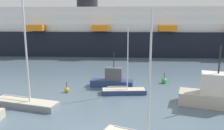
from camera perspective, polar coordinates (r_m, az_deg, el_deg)
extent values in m
cube|color=gray|center=(23.27, -20.64, -8.94)|extent=(6.71, 2.73, 0.55)
cube|color=beige|center=(23.17, -20.69, -8.26)|extent=(6.43, 2.56, 0.04)
cylinder|color=silver|center=(21.67, -20.63, 5.30)|extent=(0.16, 0.16, 10.99)
cylinder|color=silver|center=(23.64, -22.57, -7.17)|extent=(2.92, 0.62, 0.13)
cube|color=navy|center=(25.38, 2.93, -6.56)|extent=(4.99, 2.21, 0.48)
cube|color=beige|center=(25.30, 2.93, -6.01)|extent=(4.78, 2.07, 0.04)
cylinder|color=silver|center=(24.55, 3.91, 1.39)|extent=(0.12, 0.12, 6.65)
cylinder|color=silver|center=(25.15, 1.35, -5.32)|extent=(2.15, 0.47, 0.09)
cylinder|color=silver|center=(14.40, 9.34, -3.06)|extent=(0.13, 0.13, 8.19)
cylinder|color=silver|center=(16.09, 4.53, -15.61)|extent=(2.37, 0.82, 0.10)
cube|color=navy|center=(27.79, -0.06, -4.56)|extent=(5.10, 1.60, 0.82)
cube|color=#4C5156|center=(27.45, 0.46, -2.22)|extent=(2.02, 1.16, 1.54)
cylinder|color=#262626|center=(27.10, 0.47, 1.19)|extent=(0.10, 0.10, 1.77)
cube|color=#BCB29E|center=(23.88, 25.22, -7.95)|extent=(7.71, 3.73, 1.21)
cube|color=silver|center=(23.39, 24.65, -4.22)|extent=(3.13, 2.26, 1.97)
cylinder|color=#262626|center=(22.92, 25.13, 1.28)|extent=(0.15, 0.15, 2.59)
sphere|color=orange|center=(26.27, -11.12, -6.07)|extent=(0.54, 0.54, 0.54)
cylinder|color=black|center=(26.09, -11.17, -4.82)|extent=(0.06, 0.06, 0.65)
sphere|color=green|center=(29.99, 12.77, -3.81)|extent=(0.66, 0.66, 0.66)
cylinder|color=black|center=(29.82, 12.83, -2.54)|extent=(0.06, 0.06, 0.71)
cube|color=black|center=(55.23, 12.09, 5.61)|extent=(96.63, 20.76, 5.27)
cube|color=white|center=(54.99, 12.24, 9.24)|extent=(88.86, 18.56, 1.73)
cube|color=white|center=(54.96, 12.32, 11.03)|extent=(83.53, 17.45, 1.73)
cube|color=white|center=(54.98, 12.40, 12.83)|extent=(78.20, 16.34, 1.73)
cube|color=orange|center=(50.90, -18.19, 8.76)|extent=(3.65, 2.94, 1.21)
cube|color=orange|center=(47.67, -2.81, 9.16)|extent=(3.65, 2.94, 1.21)
cube|color=orange|center=(48.11, 13.50, 8.88)|extent=(3.65, 2.94, 1.21)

